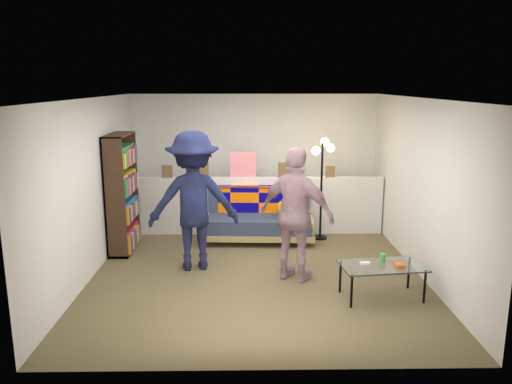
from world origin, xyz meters
The scene contains 10 objects.
ground centered at (0.00, 0.00, 0.00)m, with size 5.00×5.00×0.00m, color brown.
room_shell centered at (0.00, 0.47, 1.67)m, with size 4.60×5.05×2.45m.
half_wall_ledge centered at (0.00, 1.80, 0.50)m, with size 4.45×0.15×1.00m, color silver.
ledge_decor centered at (-0.23, 1.78, 1.18)m, with size 2.97×0.02×0.45m.
futon_sofa centered at (0.08, 1.42, 0.37)m, with size 1.87×0.97×0.79m.
bookshelf centered at (-2.08, 0.95, 0.86)m, with size 0.31×0.92×1.84m.
coffee_table centered at (1.53, -0.93, 0.40)m, with size 1.07×0.67×0.53m.
floor_lamp centered at (1.13, 1.50, 1.21)m, with size 0.35×0.32×1.71m.
person_left centered at (-0.88, 0.15, 0.98)m, with size 1.26×0.73×1.96m, color black.
person_right centered at (0.52, -0.33, 0.90)m, with size 1.05×0.44×1.80m, color #CF869C.
Camera 1 is at (-0.11, -6.65, 2.61)m, focal length 35.00 mm.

